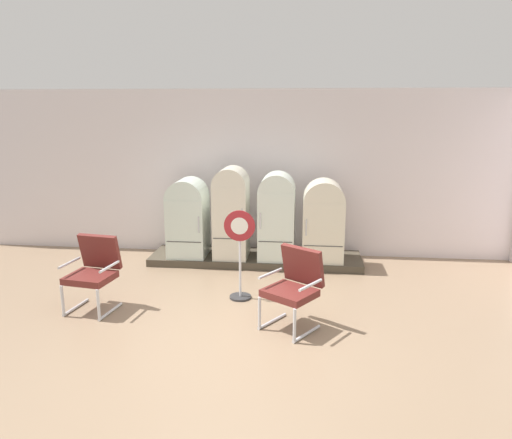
% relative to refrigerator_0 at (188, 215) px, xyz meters
% --- Properties ---
extents(ground, '(12.00, 10.00, 0.05)m').
position_rel_refrigerator_0_xyz_m(ground, '(1.20, -2.93, -0.88)').
color(ground, '#897057').
extents(back_wall, '(11.76, 0.12, 3.06)m').
position_rel_refrigerator_0_xyz_m(back_wall, '(1.20, 0.73, 0.68)').
color(back_wall, silver).
rests_on(back_wall, ground).
extents(display_plinth, '(3.77, 0.95, 0.13)m').
position_rel_refrigerator_0_xyz_m(display_plinth, '(1.20, 0.09, -0.79)').
color(display_plinth, '#443C2F').
rests_on(display_plinth, ground).
extents(refrigerator_0, '(0.66, 0.71, 1.39)m').
position_rel_refrigerator_0_xyz_m(refrigerator_0, '(0.00, 0.00, 0.00)').
color(refrigerator_0, silver).
rests_on(refrigerator_0, display_plinth).
extents(refrigerator_1, '(0.59, 0.68, 1.60)m').
position_rel_refrigerator_0_xyz_m(refrigerator_1, '(0.78, -0.02, 0.12)').
color(refrigerator_1, silver).
rests_on(refrigerator_1, display_plinth).
extents(refrigerator_2, '(0.62, 0.69, 1.51)m').
position_rel_refrigerator_0_xyz_m(refrigerator_2, '(1.58, -0.01, 0.08)').
color(refrigerator_2, silver).
rests_on(refrigerator_2, display_plinth).
extents(refrigerator_3, '(0.70, 0.69, 1.40)m').
position_rel_refrigerator_0_xyz_m(refrigerator_3, '(2.39, -0.01, 0.00)').
color(refrigerator_3, beige).
rests_on(refrigerator_3, display_plinth).
extents(armchair_left, '(0.72, 0.72, 1.03)m').
position_rel_refrigerator_0_xyz_m(armchair_left, '(-0.80, -2.14, -0.28)').
color(armchair_left, silver).
rests_on(armchair_left, ground).
extents(armchair_right, '(0.84, 0.85, 1.03)m').
position_rel_refrigerator_0_xyz_m(armchair_right, '(1.95, -2.42, -0.28)').
color(armchair_right, silver).
rests_on(armchair_right, ground).
extents(sign_stand, '(0.45, 0.32, 1.32)m').
position_rel_refrigerator_0_xyz_m(sign_stand, '(1.15, -1.59, -0.23)').
color(sign_stand, '#2D2D30').
rests_on(sign_stand, ground).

